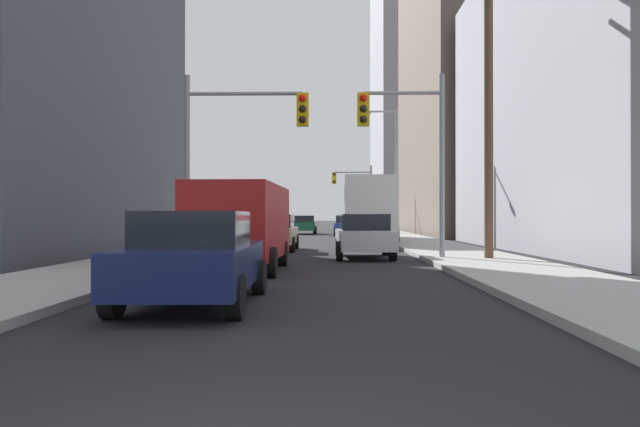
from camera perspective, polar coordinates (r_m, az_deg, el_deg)
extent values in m
cube|color=#9E9E99|center=(53.12, -5.07, -1.77)|extent=(3.30, 160.00, 0.15)
cube|color=#9E9E99|center=(53.02, 6.08, -1.77)|extent=(3.30, 160.00, 0.15)
cube|color=silver|center=(33.05, 4.68, 0.59)|extent=(2.86, 11.57, 2.90)
cube|color=black|center=(33.00, 2.50, 1.50)|extent=(0.36, 10.58, 0.80)
cube|color=red|center=(32.99, 2.49, -0.42)|extent=(0.35, 10.58, 0.28)
cylinder|color=black|center=(37.03, 2.48, -1.75)|extent=(0.32, 1.00, 1.00)
cylinder|color=black|center=(37.16, 6.10, -1.74)|extent=(0.32, 1.00, 1.00)
cylinder|color=black|center=(29.79, 2.81, -2.10)|extent=(0.32, 1.00, 1.00)
cylinder|color=black|center=(29.95, 7.31, -2.09)|extent=(0.32, 1.00, 1.00)
cube|color=maroon|center=(15.64, -7.62, -0.76)|extent=(2.15, 5.26, 1.90)
cube|color=black|center=(18.22, -6.38, 0.62)|extent=(1.76, 0.07, 0.60)
cylinder|color=black|center=(17.48, -9.91, -3.83)|extent=(0.24, 0.72, 0.72)
cylinder|color=black|center=(17.21, -3.61, -3.89)|extent=(0.24, 0.72, 0.72)
cylinder|color=black|center=(14.23, -12.48, -4.63)|extent=(0.24, 0.72, 0.72)
cylinder|color=black|center=(13.91, -4.74, -4.74)|extent=(0.24, 0.72, 0.72)
cube|color=#141E4C|center=(9.78, -11.94, -4.94)|extent=(1.91, 4.25, 0.65)
cube|color=black|center=(9.60, -12.13, -1.44)|extent=(1.63, 1.94, 0.55)
cylinder|color=black|center=(11.32, -14.68, -5.95)|extent=(0.22, 0.64, 0.64)
cylinder|color=black|center=(10.98, -5.91, -6.14)|extent=(0.22, 0.64, 0.64)
cylinder|color=black|center=(8.78, -19.50, -7.59)|extent=(0.22, 0.64, 0.64)
cylinder|color=black|center=(8.33, -8.20, -8.00)|extent=(0.22, 0.64, 0.64)
cube|color=#B7BABF|center=(20.48, 4.27, -2.52)|extent=(1.96, 4.26, 0.65)
cube|color=black|center=(20.32, 4.29, -0.84)|extent=(1.65, 1.96, 0.55)
cylinder|color=black|center=(21.81, 1.80, -3.24)|extent=(0.22, 0.64, 0.64)
cylinder|color=black|center=(21.90, 6.34, -3.22)|extent=(0.22, 0.64, 0.64)
cylinder|color=black|center=(19.12, 1.90, -3.65)|extent=(0.22, 0.64, 0.64)
cylinder|color=black|center=(19.23, 7.07, -3.63)|extent=(0.22, 0.64, 0.64)
cube|color=#C6B793|center=(25.02, -4.49, -2.11)|extent=(1.84, 4.22, 0.65)
cube|color=black|center=(24.86, -4.53, -0.74)|extent=(1.60, 1.91, 0.55)
cylinder|color=black|center=(26.46, -6.07, -2.72)|extent=(0.22, 0.64, 0.64)
cylinder|color=black|center=(26.30, -2.33, -2.73)|extent=(0.22, 0.64, 0.64)
cylinder|color=black|center=(23.80, -6.88, -2.99)|extent=(0.22, 0.64, 0.64)
cylinder|color=black|center=(23.62, -2.72, -3.01)|extent=(0.22, 0.64, 0.64)
cube|color=#195938|center=(48.66, -1.50, -1.23)|extent=(1.83, 4.21, 0.65)
cube|color=black|center=(48.50, -1.51, -0.53)|extent=(1.60, 1.91, 0.55)
cylinder|color=black|center=(50.05, -2.42, -1.58)|extent=(0.22, 0.64, 0.64)
cylinder|color=black|center=(49.98, -0.44, -1.58)|extent=(0.22, 0.64, 0.64)
cylinder|color=black|center=(47.37, -2.62, -1.65)|extent=(0.22, 0.64, 0.64)
cylinder|color=black|center=(47.29, -0.53, -1.65)|extent=(0.22, 0.64, 0.64)
cube|color=navy|center=(43.59, 2.61, -1.34)|extent=(1.87, 4.23, 0.65)
cube|color=black|center=(43.44, 2.61, -0.55)|extent=(1.61, 1.93, 0.55)
cylinder|color=black|center=(44.93, 1.46, -1.72)|extent=(0.22, 0.64, 0.64)
cylinder|color=black|center=(44.98, 3.66, -1.72)|extent=(0.22, 0.64, 0.64)
cylinder|color=black|center=(42.24, 1.48, -1.82)|extent=(0.22, 0.64, 0.64)
cylinder|color=black|center=(42.29, 3.82, -1.81)|extent=(0.22, 0.64, 0.64)
cylinder|color=gray|center=(19.50, -12.76, 4.30)|extent=(0.18, 0.18, 6.00)
cylinder|color=gray|center=(19.48, -7.30, 11.44)|extent=(3.74, 0.12, 0.12)
cube|color=gold|center=(19.20, -1.69, 10.01)|extent=(0.38, 0.30, 1.05)
sphere|color=red|center=(19.10, -1.71, 11.11)|extent=(0.24, 0.24, 0.24)
sphere|color=black|center=(19.04, -1.71, 10.10)|extent=(0.24, 0.24, 0.24)
sphere|color=black|center=(18.98, -1.71, 9.09)|extent=(0.24, 0.24, 0.24)
cylinder|color=gray|center=(19.26, 11.72, 4.36)|extent=(0.18, 0.18, 6.00)
cylinder|color=gray|center=(19.42, 7.99, 11.48)|extent=(2.52, 0.12, 0.12)
cube|color=gold|center=(19.21, 4.20, 10.01)|extent=(0.38, 0.30, 1.05)
sphere|color=red|center=(19.11, 4.22, 11.11)|extent=(0.24, 0.24, 0.24)
sphere|color=black|center=(19.04, 4.22, 10.10)|extent=(0.24, 0.24, 0.24)
sphere|color=black|center=(18.98, 4.22, 9.09)|extent=(0.24, 0.24, 0.24)
cylinder|color=gray|center=(52.68, 4.96, 1.40)|extent=(0.18, 0.18, 6.00)
cylinder|color=gray|center=(52.72, 3.17, 4.01)|extent=(3.29, 0.12, 0.12)
cube|color=gold|center=(52.65, 1.38, 3.44)|extent=(0.38, 0.30, 1.05)
sphere|color=black|center=(52.50, 1.38, 3.83)|extent=(0.24, 0.24, 0.24)
sphere|color=#F9A514|center=(52.48, 1.38, 3.46)|extent=(0.24, 0.24, 0.24)
sphere|color=black|center=(52.46, 1.38, 3.09)|extent=(0.24, 0.24, 0.24)
cylinder|color=brown|center=(19.41, 16.02, 9.91)|extent=(0.28, 0.28, 9.75)
cylinder|color=gray|center=(33.10, 7.43, 3.71)|extent=(0.16, 0.16, 7.50)
cylinder|color=gray|center=(33.46, 5.94, 9.79)|extent=(1.72, 0.10, 0.10)
ellipsoid|color=#4C4C51|center=(33.38, 4.44, 9.64)|extent=(0.56, 0.32, 0.20)
cube|color=#66564C|center=(54.05, 21.86, 17.51)|extent=(22.95, 23.07, 35.89)
cube|color=#93939E|center=(96.63, 12.07, 15.63)|extent=(21.59, 26.61, 55.88)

